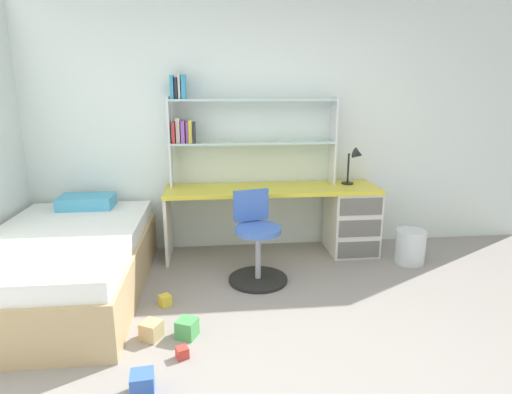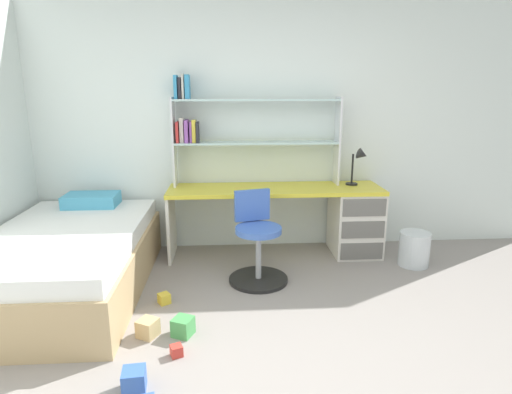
{
  "view_description": "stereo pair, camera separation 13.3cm",
  "coord_description": "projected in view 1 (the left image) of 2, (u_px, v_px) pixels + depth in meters",
  "views": [
    {
      "loc": [
        -0.59,
        -2.07,
        1.64
      ],
      "look_at": [
        -0.24,
        1.28,
        0.79
      ],
      "focal_mm": 29.66,
      "sensor_mm": 36.0,
      "label": 1
    },
    {
      "loc": [
        -0.46,
        -2.08,
        1.64
      ],
      "look_at": [
        -0.24,
        1.28,
        0.79
      ],
      "focal_mm": 29.66,
      "sensor_mm": 36.0,
      "label": 2
    }
  ],
  "objects": [
    {
      "name": "room_shell",
      "position": [
        130.0,
        141.0,
        3.16
      ],
      "size": [
        5.86,
        5.57,
        2.54
      ],
      "color": "silver",
      "rests_on": "ground_plane"
    },
    {
      "name": "toy_block_blue_5",
      "position": [
        142.0,
        383.0,
        2.34
      ],
      "size": [
        0.14,
        0.14,
        0.13
      ],
      "primitive_type": "cube",
      "rotation": [
        0.0,
        0.0,
        1.67
      ],
      "color": "#3860B7",
      "rests_on": "ground_plane"
    },
    {
      "name": "toy_block_natural_0",
      "position": [
        151.0,
        330.0,
        2.86
      ],
      "size": [
        0.17,
        0.17,
        0.12
      ],
      "primitive_type": "cube",
      "rotation": [
        0.0,
        0.0,
        1.08
      ],
      "color": "tan",
      "rests_on": "ground_plane"
    },
    {
      "name": "bed_platform",
      "position": [
        65.0,
        264.0,
        3.44
      ],
      "size": [
        1.21,
        1.99,
        0.66
      ],
      "color": "tan",
      "rests_on": "ground_plane"
    },
    {
      "name": "toy_block_yellow_4",
      "position": [
        165.0,
        300.0,
        3.32
      ],
      "size": [
        0.11,
        0.11,
        0.08
      ],
      "primitive_type": "cube",
      "rotation": [
        0.0,
        0.0,
        0.58
      ],
      "color": "gold",
      "rests_on": "ground_plane"
    },
    {
      "name": "desk",
      "position": [
        327.0,
        214.0,
        4.33
      ],
      "size": [
        2.12,
        0.54,
        0.7
      ],
      "color": "gold",
      "rests_on": "ground_plane"
    },
    {
      "name": "toy_block_green_3",
      "position": [
        187.0,
        328.0,
        2.89
      ],
      "size": [
        0.17,
        0.17,
        0.13
      ],
      "primitive_type": "cube",
      "rotation": [
        0.0,
        0.0,
        2.72
      ],
      "color": "#479E51",
      "rests_on": "ground_plane"
    },
    {
      "name": "ground_plane",
      "position": [
        320.0,
        383.0,
        2.46
      ],
      "size": [
        5.86,
        5.57,
        0.02
      ],
      "primitive_type": "cube",
      "color": "gray"
    },
    {
      "name": "waste_bin",
      "position": [
        410.0,
        247.0,
        4.11
      ],
      "size": [
        0.29,
        0.29,
        0.33
      ],
      "primitive_type": "cylinder",
      "color": "silver",
      "rests_on": "ground_plane"
    },
    {
      "name": "desk_lamp",
      "position": [
        356.0,
        160.0,
        4.26
      ],
      "size": [
        0.2,
        0.16,
        0.38
      ],
      "color": "black",
      "rests_on": "desk"
    },
    {
      "name": "swivel_chair",
      "position": [
        257.0,
        247.0,
        3.7
      ],
      "size": [
        0.52,
        0.52,
        0.79
      ],
      "color": "black",
      "rests_on": "ground_plane"
    },
    {
      "name": "bookshelf_hutch",
      "position": [
        231.0,
        124.0,
        4.16
      ],
      "size": [
        1.66,
        0.22,
        1.09
      ],
      "color": "silver",
      "rests_on": "desk"
    },
    {
      "name": "toy_block_red_1",
      "position": [
        182.0,
        353.0,
        2.66
      ],
      "size": [
        0.09,
        0.09,
        0.07
      ],
      "primitive_type": "cube",
      "rotation": [
        0.0,
        0.0,
        0.39
      ],
      "color": "red",
      "rests_on": "ground_plane"
    }
  ]
}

